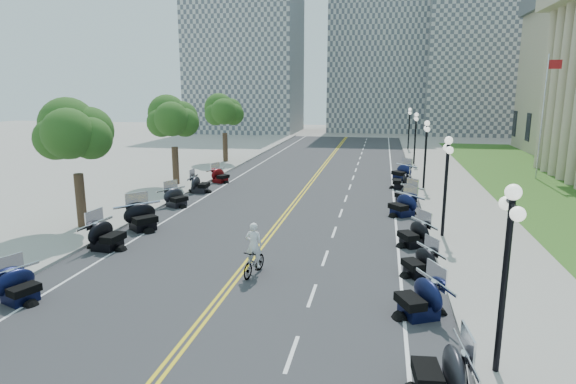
# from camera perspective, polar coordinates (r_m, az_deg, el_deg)

# --- Properties ---
(ground) EXTENTS (160.00, 160.00, 0.00)m
(ground) POSITION_cam_1_polar(r_m,az_deg,el_deg) (22.06, -3.92, -7.29)
(ground) COLOR gray
(road) EXTENTS (16.00, 90.00, 0.01)m
(road) POSITION_cam_1_polar(r_m,az_deg,el_deg) (31.44, 0.77, -1.33)
(road) COLOR #333335
(road) RESTS_ON ground
(centerline_yellow_a) EXTENTS (0.12, 90.00, 0.00)m
(centerline_yellow_a) POSITION_cam_1_polar(r_m,az_deg,el_deg) (31.46, 0.56, -1.31)
(centerline_yellow_a) COLOR yellow
(centerline_yellow_a) RESTS_ON road
(centerline_yellow_b) EXTENTS (0.12, 90.00, 0.00)m
(centerline_yellow_b) POSITION_cam_1_polar(r_m,az_deg,el_deg) (31.42, 0.99, -1.33)
(centerline_yellow_b) COLOR yellow
(centerline_yellow_b) RESTS_ON road
(edge_line_north) EXTENTS (0.12, 90.00, 0.00)m
(edge_line_north) POSITION_cam_1_polar(r_m,az_deg,el_deg) (30.97, 12.51, -1.82)
(edge_line_north) COLOR white
(edge_line_north) RESTS_ON road
(edge_line_south) EXTENTS (0.12, 90.00, 0.00)m
(edge_line_south) POSITION_cam_1_polar(r_m,az_deg,el_deg) (33.15, -10.18, -0.81)
(edge_line_south) COLOR white
(edge_line_south) RESTS_ON road
(lane_dash_4) EXTENTS (0.12, 2.00, 0.00)m
(lane_dash_4) POSITION_cam_1_polar(r_m,az_deg,el_deg) (14.30, 0.45, -18.62)
(lane_dash_4) COLOR white
(lane_dash_4) RESTS_ON road
(lane_dash_5) EXTENTS (0.12, 2.00, 0.00)m
(lane_dash_5) POSITION_cam_1_polar(r_m,az_deg,el_deg) (17.81, 2.88, -12.12)
(lane_dash_5) COLOR white
(lane_dash_5) RESTS_ON road
(lane_dash_6) EXTENTS (0.12, 2.00, 0.00)m
(lane_dash_6) POSITION_cam_1_polar(r_m,az_deg,el_deg) (21.49, 4.43, -7.80)
(lane_dash_6) COLOR white
(lane_dash_6) RESTS_ON road
(lane_dash_7) EXTENTS (0.12, 2.00, 0.00)m
(lane_dash_7) POSITION_cam_1_polar(r_m,az_deg,el_deg) (25.27, 5.50, -4.75)
(lane_dash_7) COLOR white
(lane_dash_7) RESTS_ON road
(lane_dash_8) EXTENTS (0.12, 2.00, 0.00)m
(lane_dash_8) POSITION_cam_1_polar(r_m,az_deg,el_deg) (29.11, 6.28, -2.49)
(lane_dash_8) COLOR white
(lane_dash_8) RESTS_ON road
(lane_dash_9) EXTENTS (0.12, 2.00, 0.00)m
(lane_dash_9) POSITION_cam_1_polar(r_m,az_deg,el_deg) (32.98, 6.88, -0.77)
(lane_dash_9) COLOR white
(lane_dash_9) RESTS_ON road
(lane_dash_10) EXTENTS (0.12, 2.00, 0.00)m
(lane_dash_10) POSITION_cam_1_polar(r_m,az_deg,el_deg) (36.89, 7.35, 0.60)
(lane_dash_10) COLOR white
(lane_dash_10) RESTS_ON road
(lane_dash_11) EXTENTS (0.12, 2.00, 0.00)m
(lane_dash_11) POSITION_cam_1_polar(r_m,az_deg,el_deg) (40.81, 7.73, 1.70)
(lane_dash_11) COLOR white
(lane_dash_11) RESTS_ON road
(lane_dash_12) EXTENTS (0.12, 2.00, 0.00)m
(lane_dash_12) POSITION_cam_1_polar(r_m,az_deg,el_deg) (44.74, 8.04, 2.60)
(lane_dash_12) COLOR white
(lane_dash_12) RESTS_ON road
(lane_dash_13) EXTENTS (0.12, 2.00, 0.00)m
(lane_dash_13) POSITION_cam_1_polar(r_m,az_deg,el_deg) (48.69, 8.31, 3.37)
(lane_dash_13) COLOR white
(lane_dash_13) RESTS_ON road
(lane_dash_14) EXTENTS (0.12, 2.00, 0.00)m
(lane_dash_14) POSITION_cam_1_polar(r_m,az_deg,el_deg) (52.64, 8.53, 4.01)
(lane_dash_14) COLOR white
(lane_dash_14) RESTS_ON road
(lane_dash_15) EXTENTS (0.12, 2.00, 0.00)m
(lane_dash_15) POSITION_cam_1_polar(r_m,az_deg,el_deg) (56.60, 8.73, 4.57)
(lane_dash_15) COLOR white
(lane_dash_15) RESTS_ON road
(lane_dash_16) EXTENTS (0.12, 2.00, 0.00)m
(lane_dash_16) POSITION_cam_1_polar(r_m,az_deg,el_deg) (60.57, 8.89, 5.05)
(lane_dash_16) COLOR white
(lane_dash_16) RESTS_ON road
(lane_dash_17) EXTENTS (0.12, 2.00, 0.00)m
(lane_dash_17) POSITION_cam_1_polar(r_m,az_deg,el_deg) (64.54, 9.04, 5.48)
(lane_dash_17) COLOR white
(lane_dash_17) RESTS_ON road
(lane_dash_18) EXTENTS (0.12, 2.00, 0.00)m
(lane_dash_18) POSITION_cam_1_polar(r_m,az_deg,el_deg) (68.51, 9.17, 5.85)
(lane_dash_18) COLOR white
(lane_dash_18) RESTS_ON road
(lane_dash_19) EXTENTS (0.12, 2.00, 0.00)m
(lane_dash_19) POSITION_cam_1_polar(r_m,az_deg,el_deg) (72.49, 9.29, 6.18)
(lane_dash_19) COLOR white
(lane_dash_19) RESTS_ON road
(sidewalk_north) EXTENTS (5.00, 90.00, 0.15)m
(sidewalk_north) POSITION_cam_1_polar(r_m,az_deg,el_deg) (31.35, 20.02, -1.99)
(sidewalk_north) COLOR #9E9991
(sidewalk_north) RESTS_ON ground
(sidewalk_south) EXTENTS (5.00, 90.00, 0.15)m
(sidewalk_south) POSITION_cam_1_polar(r_m,az_deg,el_deg) (34.82, -16.49, -0.39)
(sidewalk_south) COLOR #9E9991
(sidewalk_south) RESTS_ON ground
(lawn) EXTENTS (9.00, 60.00, 0.10)m
(lawn) POSITION_cam_1_polar(r_m,az_deg,el_deg) (40.60, 28.12, 0.36)
(lawn) COLOR #356023
(lawn) RESTS_ON ground
(distant_block_a) EXTENTS (18.00, 14.00, 26.00)m
(distant_block_a) POSITION_cam_1_polar(r_m,az_deg,el_deg) (85.56, -5.05, 15.89)
(distant_block_a) COLOR gray
(distant_block_a) RESTS_ON ground
(distant_block_b) EXTENTS (16.00, 12.00, 30.00)m
(distant_block_b) POSITION_cam_1_polar(r_m,az_deg,el_deg) (88.43, 10.55, 16.92)
(distant_block_b) COLOR gray
(distant_block_b) RESTS_ON ground
(distant_block_c) EXTENTS (20.00, 14.00, 22.00)m
(distant_block_c) POSITION_cam_1_polar(r_m,az_deg,el_deg) (86.75, 22.74, 13.65)
(distant_block_c) COLOR gray
(distant_block_c) RESTS_ON ground
(street_lamp_1) EXTENTS (0.50, 1.20, 4.90)m
(street_lamp_1) POSITION_cam_1_polar(r_m,az_deg,el_deg) (13.35, 24.26, -9.72)
(street_lamp_1) COLOR black
(street_lamp_1) RESTS_ON sidewalk_north
(street_lamp_2) EXTENTS (0.50, 1.20, 4.90)m
(street_lamp_2) POSITION_cam_1_polar(r_m,az_deg,el_deg) (24.74, 18.16, 0.51)
(street_lamp_2) COLOR black
(street_lamp_2) RESTS_ON sidewalk_north
(street_lamp_3) EXTENTS (0.50, 1.20, 4.90)m
(street_lamp_3) POSITION_cam_1_polar(r_m,az_deg,el_deg) (36.53, 15.96, 4.23)
(street_lamp_3) COLOR black
(street_lamp_3) RESTS_ON sidewalk_north
(street_lamp_4) EXTENTS (0.50, 1.20, 4.90)m
(street_lamp_4) POSITION_cam_1_polar(r_m,az_deg,el_deg) (48.42, 14.83, 6.13)
(street_lamp_4) COLOR black
(street_lamp_4) RESTS_ON sidewalk_north
(street_lamp_5) EXTENTS (0.50, 1.20, 4.90)m
(street_lamp_5) POSITION_cam_1_polar(r_m,az_deg,el_deg) (60.35, 14.14, 7.28)
(street_lamp_5) COLOR black
(street_lamp_5) RESTS_ON sidewalk_north
(flagpole) EXTENTS (1.10, 0.20, 10.00)m
(flagpole) POSITION_cam_1_polar(r_m,az_deg,el_deg) (43.97, 27.91, 7.71)
(flagpole) COLOR silver
(flagpole) RESTS_ON ground
(tree_2) EXTENTS (4.80, 4.80, 9.20)m
(tree_2) POSITION_cam_1_polar(r_m,az_deg,el_deg) (27.08, -23.92, 5.64)
(tree_2) COLOR #235619
(tree_2) RESTS_ON sidewalk_south
(tree_3) EXTENTS (4.80, 4.80, 9.20)m
(tree_3) POSITION_cam_1_polar(r_m,az_deg,el_deg) (37.51, -13.42, 7.87)
(tree_3) COLOR #235619
(tree_3) RESTS_ON sidewalk_south
(tree_4) EXTENTS (4.80, 4.80, 9.20)m
(tree_4) POSITION_cam_1_polar(r_m,az_deg,el_deg) (48.67, -7.55, 9.00)
(tree_4) COLOR #235619
(tree_4) RESTS_ON sidewalk_south
(motorcycle_n_3) EXTENTS (2.19, 2.19, 1.40)m
(motorcycle_n_3) POSITION_cam_1_polar(r_m,az_deg,el_deg) (12.91, 17.68, -19.35)
(motorcycle_n_3) COLOR black
(motorcycle_n_3) RESTS_ON road
(motorcycle_n_4) EXTENTS (2.73, 2.73, 1.42)m
(motorcycle_n_4) POSITION_cam_1_polar(r_m,az_deg,el_deg) (16.60, 15.31, -11.80)
(motorcycle_n_4) COLOR black
(motorcycle_n_4) RESTS_ON road
(motorcycle_n_5) EXTENTS (2.44, 2.44, 1.27)m
(motorcycle_n_5) POSITION_cam_1_polar(r_m,az_deg,el_deg) (20.00, 15.32, -7.86)
(motorcycle_n_5) COLOR black
(motorcycle_n_5) RESTS_ON road
(motorcycle_n_6) EXTENTS (2.62, 2.62, 1.36)m
(motorcycle_n_6) POSITION_cam_1_polar(r_m,az_deg,el_deg) (23.57, 14.70, -4.66)
(motorcycle_n_6) COLOR black
(motorcycle_n_6) RESTS_ON road
(motorcycle_n_7) EXTENTS (2.91, 2.91, 1.45)m
(motorcycle_n_7) POSITION_cam_1_polar(r_m,az_deg,el_deg) (29.01, 13.43, -1.36)
(motorcycle_n_7) COLOR black
(motorcycle_n_7) RESTS_ON road
(motorcycle_n_8) EXTENTS (2.57, 2.57, 1.27)m
(motorcycle_n_8) POSITION_cam_1_polar(r_m,az_deg,el_deg) (32.35, 13.83, -0.15)
(motorcycle_n_8) COLOR black
(motorcycle_n_8) RESTS_ON road
(motorcycle_n_9) EXTENTS (2.10, 2.10, 1.37)m
(motorcycle_n_9) POSITION_cam_1_polar(r_m,az_deg,el_deg) (36.79, 13.29, 1.41)
(motorcycle_n_9) COLOR black
(motorcycle_n_9) RESTS_ON road
(motorcycle_n_10) EXTENTS (2.85, 2.85, 1.41)m
(motorcycle_n_10) POSITION_cam_1_polar(r_m,az_deg,el_deg) (40.56, 13.31, 2.41)
(motorcycle_n_10) COLOR black
(motorcycle_n_10) RESTS_ON road
(motorcycle_s_4) EXTENTS (2.39, 2.39, 1.29)m
(motorcycle_s_4) POSITION_cam_1_polar(r_m,az_deg,el_deg) (19.49, -29.27, -9.53)
(motorcycle_s_4) COLOR black
(motorcycle_s_4) RESTS_ON road
(motorcycle_s_5) EXTENTS (2.34, 2.34, 1.49)m
(motorcycle_s_5) POSITION_cam_1_polar(r_m,az_deg,el_deg) (23.89, -20.70, -4.65)
(motorcycle_s_5) COLOR black
(motorcycle_s_5) RESTS_ON road
(motorcycle_s_6) EXTENTS (3.13, 3.13, 1.55)m
(motorcycle_s_6) POSITION_cam_1_polar(r_m,az_deg,el_deg) (26.54, -16.89, -2.69)
(motorcycle_s_6) COLOR black
(motorcycle_s_6) RESTS_ON road
(motorcycle_s_7) EXTENTS (2.55, 2.55, 1.32)m
(motorcycle_s_7) POSITION_cam_1_polar(r_m,az_deg,el_deg) (31.23, -13.11, -0.52)
(motorcycle_s_7) COLOR black
(motorcycle_s_7) RESTS_ON road
(motorcycle_s_8) EXTENTS (2.03, 2.03, 1.36)m
(motorcycle_s_8) POSITION_cam_1_polar(r_m,az_deg,el_deg) (35.13, -10.42, 1.03)
(motorcycle_s_8) COLOR black
(motorcycle_s_8) RESTS_ON road
(motorcycle_s_9) EXTENTS (2.36, 2.36, 1.26)m
(motorcycle_s_9) POSITION_cam_1_polar(r_m,az_deg,el_deg) (38.66, -8.03, 2.04)
(motorcycle_s_9) COLOR #590A0C
(motorcycle_s_9) RESTS_ON road
(bicycle) EXTENTS (0.85, 1.89, 1.10)m
(bicycle) POSITION_cam_1_polar(r_m,az_deg,el_deg) (19.45, -4.04, -8.29)
(bicycle) COLOR #A51414
(bicycle) RESTS_ON road
(cyclist_rider) EXTENTS (0.67, 0.44, 1.84)m
(cyclist_rider) POSITION_cam_1_polar(r_m,az_deg,el_deg) (18.99, -4.11, -4.14)
(cyclist_rider) COLOR silver
(cyclist_rider) RESTS_ON bicycle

